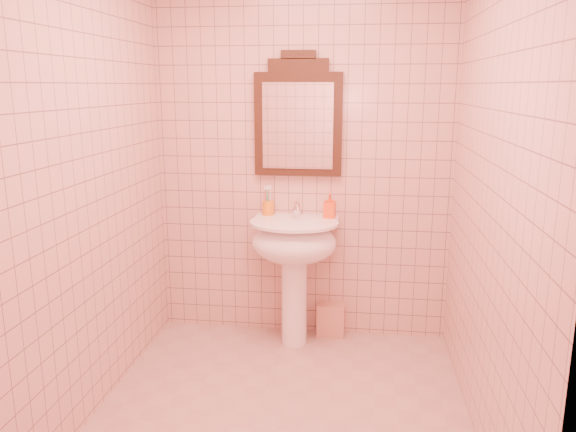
# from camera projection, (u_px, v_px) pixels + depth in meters

# --- Properties ---
(floor) EXTENTS (2.20, 2.20, 0.00)m
(floor) POSITION_uv_depth(u_px,v_px,m) (280.00, 415.00, 3.01)
(floor) COLOR tan
(floor) RESTS_ON ground
(back_wall) EXTENTS (2.00, 0.02, 2.50)m
(back_wall) POSITION_uv_depth(u_px,v_px,m) (303.00, 158.00, 3.79)
(back_wall) COLOR #D19D92
(back_wall) RESTS_ON floor
(pedestal_sink) EXTENTS (0.58, 0.58, 0.86)m
(pedestal_sink) POSITION_uv_depth(u_px,v_px,m) (294.00, 251.00, 3.71)
(pedestal_sink) COLOR white
(pedestal_sink) RESTS_ON floor
(faucet) EXTENTS (0.04, 0.16, 0.11)m
(faucet) POSITION_uv_depth(u_px,v_px,m) (297.00, 208.00, 3.78)
(faucet) COLOR white
(faucet) RESTS_ON pedestal_sink
(mirror) EXTENTS (0.58, 0.06, 0.81)m
(mirror) POSITION_uv_depth(u_px,v_px,m) (298.00, 119.00, 3.71)
(mirror) COLOR black
(mirror) RESTS_ON back_wall
(toothbrush_cup) EXTENTS (0.08, 0.08, 0.18)m
(toothbrush_cup) POSITION_uv_depth(u_px,v_px,m) (268.00, 208.00, 3.83)
(toothbrush_cup) COLOR orange
(toothbrush_cup) RESTS_ON pedestal_sink
(soap_dispenser) EXTENTS (0.08, 0.08, 0.16)m
(soap_dispenser) POSITION_uv_depth(u_px,v_px,m) (330.00, 206.00, 3.74)
(soap_dispenser) COLOR #E54713
(soap_dispenser) RESTS_ON pedestal_sink
(towel) EXTENTS (0.19, 0.13, 0.23)m
(towel) POSITION_uv_depth(u_px,v_px,m) (331.00, 319.00, 3.96)
(towel) COLOR tan
(towel) RESTS_ON floor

